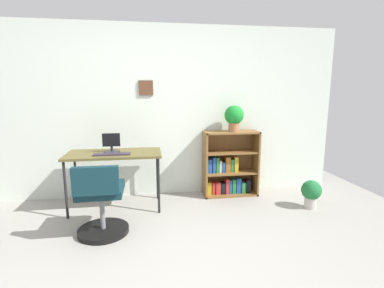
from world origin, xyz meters
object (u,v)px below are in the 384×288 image
desk (114,157)px  potted_plant_floor (311,192)px  monitor (111,144)px  bookshelf_low (229,167)px  keyboard (112,154)px  office_chair (101,204)px  potted_plant_on_shelf (234,117)px

desk → potted_plant_floor: desk is taller
monitor → bookshelf_low: size_ratio=0.26×
monitor → keyboard: 0.19m
desk → bookshelf_low: (1.53, 0.27, -0.25)m
desk → office_chair: (-0.07, -0.71, -0.31)m
monitor → bookshelf_low: (1.56, 0.23, -0.41)m
desk → monitor: (-0.03, 0.04, 0.15)m
potted_plant_floor → keyboard: bearing=173.9°
desk → potted_plant_floor: bearing=-9.1°
potted_plant_floor → bookshelf_low: bearing=143.4°
desk → office_chair: office_chair is taller
monitor → potted_plant_on_shelf: size_ratio=0.66×
keyboard → potted_plant_on_shelf: size_ratio=1.20×
office_chair → keyboard: bearing=84.3°
bookshelf_low → potted_plant_floor: bearing=-36.6°
desk → office_chair: 0.78m
potted_plant_floor → potted_plant_on_shelf: bearing=144.2°
monitor → keyboard: (0.02, -0.16, -0.09)m
monitor → potted_plant_on_shelf: 1.65m
potted_plant_on_shelf → monitor: bearing=-173.5°
bookshelf_low → potted_plant_floor: 1.12m
keyboard → potted_plant_on_shelf: 1.67m
office_chair → bookshelf_low: 1.88m
keyboard → monitor: bearing=97.3°
monitor → bookshelf_low: bearing=8.5°
bookshelf_low → monitor: bearing=-171.5°
desk → potted_plant_on_shelf: potted_plant_on_shelf is taller
keyboard → potted_plant_on_shelf: bearing=12.3°
desk → potted_plant_floor: 2.49m
monitor → potted_plant_floor: size_ratio=0.66×
desk → potted_plant_floor: size_ratio=3.17×
monitor → desk: bearing=-51.8°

